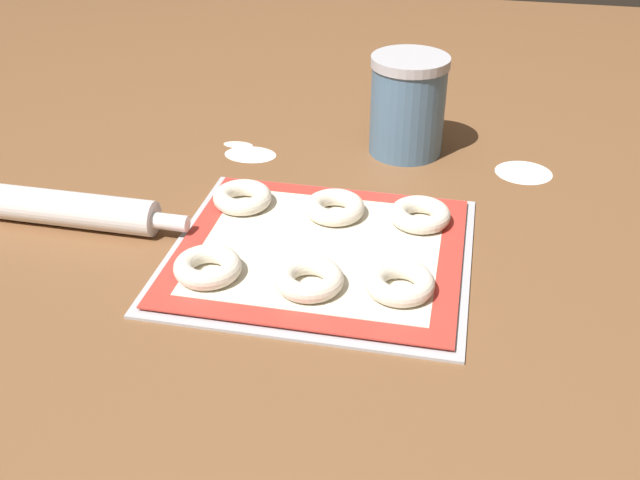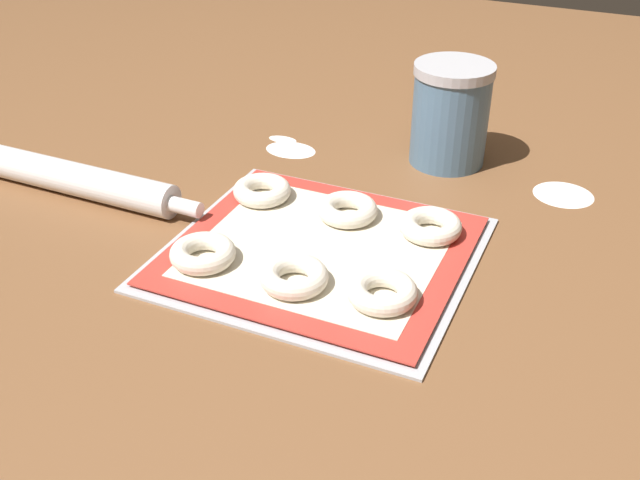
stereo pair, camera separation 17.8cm
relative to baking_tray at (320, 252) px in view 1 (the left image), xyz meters
name	(u,v)px [view 1 (the left image)]	position (x,y,z in m)	size (l,w,h in m)	color
ground_plane	(315,254)	(-0.01, 0.00, 0.00)	(2.80, 2.80, 0.00)	brown
baking_tray	(320,252)	(0.00, 0.00, 0.00)	(0.40, 0.37, 0.01)	#B2B5BA
baking_mat	(320,249)	(0.00, 0.00, 0.01)	(0.38, 0.34, 0.00)	red
bagel_front_left	(208,267)	(-0.13, -0.09, 0.02)	(0.09, 0.09, 0.03)	silver
bagel_front_center	(309,279)	(0.00, -0.09, 0.02)	(0.09, 0.09, 0.03)	silver
bagel_front_right	(400,283)	(0.12, -0.08, 0.02)	(0.09, 0.09, 0.03)	silver
bagel_back_left	(242,197)	(-0.14, 0.09, 0.02)	(0.09, 0.09, 0.03)	silver
bagel_back_center	(335,207)	(0.00, 0.09, 0.02)	(0.09, 0.09, 0.03)	silver
bagel_back_right	(420,215)	(0.12, 0.09, 0.02)	(0.09, 0.09, 0.03)	silver
flour_canister	(408,105)	(0.08, 0.35, 0.08)	(0.13, 0.13, 0.17)	slate
rolling_pin	(27,204)	(-0.43, 0.01, 0.02)	(0.49, 0.06, 0.05)	silver
flour_patch_near	(524,172)	(0.27, 0.31, 0.00)	(0.09, 0.09, 0.00)	white
flour_patch_far	(238,144)	(-0.21, 0.31, 0.00)	(0.05, 0.03, 0.00)	white
flour_patch_side	(250,154)	(-0.18, 0.28, 0.00)	(0.09, 0.06, 0.00)	white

